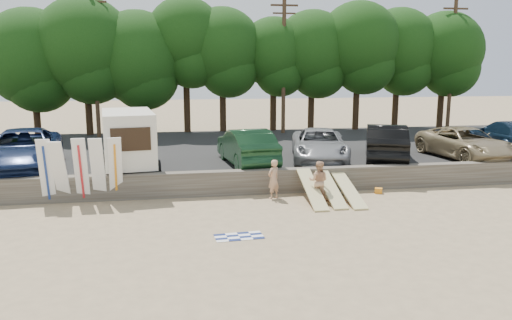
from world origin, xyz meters
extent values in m
plane|color=tan|center=(0.00, 0.00, 0.00)|extent=(120.00, 120.00, 0.00)
cube|color=#6B6356|center=(0.00, 3.00, 0.50)|extent=(44.00, 0.50, 1.00)
cube|color=#282828|center=(0.00, 10.50, 0.35)|extent=(44.00, 14.50, 0.70)
cylinder|color=#382616|center=(-14.08, 17.60, 2.39)|extent=(0.44, 0.44, 3.37)
sphere|color=#1E4B15|center=(-14.08, 17.60, 5.68)|extent=(6.25, 6.25, 6.25)
cylinder|color=#382616|center=(-10.74, 17.25, 2.62)|extent=(0.44, 0.44, 3.84)
sphere|color=#1E4B15|center=(-10.74, 17.25, 6.37)|extent=(6.31, 6.31, 6.31)
cylinder|color=#382616|center=(-7.52, 17.60, 2.39)|extent=(0.44, 0.44, 3.38)
sphere|color=#1E4B15|center=(-7.52, 17.60, 5.70)|extent=(6.13, 6.13, 6.13)
cylinder|color=#382616|center=(-4.36, 17.60, 2.85)|extent=(0.44, 0.44, 4.31)
sphere|color=#1E4B15|center=(-4.36, 17.60, 7.06)|extent=(5.20, 5.20, 5.20)
cylinder|color=#382616|center=(-1.91, 17.60, 2.61)|extent=(0.44, 0.44, 3.81)
sphere|color=#1E4B15|center=(-1.91, 17.60, 6.33)|extent=(5.44, 5.44, 5.44)
cylinder|color=#382616|center=(1.63, 17.60, 2.52)|extent=(0.44, 0.44, 3.63)
sphere|color=#1E4B15|center=(1.63, 17.60, 6.07)|extent=(4.80, 4.80, 4.80)
cylinder|color=#382616|center=(4.37, 17.60, 2.57)|extent=(0.44, 0.44, 3.74)
sphere|color=#1E4B15|center=(4.37, 17.60, 6.22)|extent=(5.50, 5.50, 5.50)
cylinder|color=#382616|center=(7.49, 17.02, 2.73)|extent=(0.44, 0.44, 4.05)
sphere|color=#1E4B15|center=(7.49, 17.02, 6.69)|extent=(5.72, 5.72, 5.72)
cylinder|color=#382616|center=(10.72, 17.60, 2.64)|extent=(0.44, 0.44, 3.88)
sphere|color=#1E4B15|center=(10.72, 17.60, 6.43)|extent=(5.59, 5.59, 5.59)
cylinder|color=#382616|center=(14.01, 17.12, 2.58)|extent=(0.44, 0.44, 3.76)
sphere|color=#1E4B15|center=(14.01, 17.12, 6.26)|extent=(5.46, 5.46, 5.46)
cylinder|color=#473321|center=(-10.00, 16.00, 5.20)|extent=(0.26, 0.26, 9.00)
cube|color=#473321|center=(-10.00, 16.00, 9.00)|extent=(1.80, 0.12, 0.12)
cube|color=#473321|center=(-10.00, 16.00, 8.50)|extent=(1.50, 0.10, 0.10)
cylinder|color=#473321|center=(2.00, 16.00, 5.20)|extent=(0.26, 0.26, 9.00)
cube|color=#473321|center=(2.00, 16.00, 9.00)|extent=(1.80, 0.12, 0.12)
cube|color=#473321|center=(2.00, 16.00, 8.50)|extent=(1.50, 0.10, 0.10)
cylinder|color=#473321|center=(14.00, 16.00, 5.20)|extent=(0.26, 0.26, 9.00)
cube|color=#473321|center=(14.00, 16.00, 9.00)|extent=(1.80, 0.12, 0.12)
cube|color=#473321|center=(14.00, 16.00, 8.50)|extent=(1.50, 0.10, 0.10)
cube|color=silver|center=(-7.21, 5.05, 2.17)|extent=(2.56, 4.30, 2.24)
cube|color=black|center=(-6.93, 3.01, 2.38)|extent=(1.52, 0.24, 0.92)
cylinder|color=black|center=(-8.09, 3.59, 1.04)|extent=(0.29, 0.69, 0.67)
cylinder|color=black|center=(-5.97, 3.88, 1.04)|extent=(0.29, 0.69, 0.67)
cylinder|color=black|center=(-8.44, 6.21, 1.04)|extent=(0.29, 0.69, 0.67)
cylinder|color=black|center=(-6.32, 6.50, 1.04)|extent=(0.29, 0.69, 0.67)
imported|color=#131F43|center=(-11.76, 6.05, 1.59)|extent=(3.90, 6.75, 1.77)
imported|color=#12331A|center=(-1.99, 5.60, 1.54)|extent=(2.36, 5.25, 1.67)
imported|color=#929397|center=(1.58, 6.03, 1.46)|extent=(3.63, 5.86, 1.51)
imported|color=black|center=(4.79, 5.67, 1.57)|extent=(3.61, 5.58, 1.74)
imported|color=#95825E|center=(8.81, 5.42, 1.46)|extent=(3.09, 5.69, 1.51)
imported|color=black|center=(11.88, 6.50, 1.55)|extent=(3.07, 6.08, 1.69)
cube|color=white|center=(-10.04, 2.59, 1.28)|extent=(0.52, 0.59, 2.56)
cube|color=white|center=(-9.54, 2.52, 1.25)|extent=(0.59, 0.91, 2.49)
cube|color=white|center=(-8.78, 2.60, 1.28)|extent=(0.51, 0.57, 2.56)
cube|color=white|center=(-8.17, 2.60, 1.28)|extent=(0.52, 0.64, 2.55)
cube|color=white|center=(-7.52, 2.64, 1.28)|extent=(0.58, 0.66, 2.56)
cube|color=#CFC283|center=(-0.06, 1.41, 0.51)|extent=(0.56, 2.86, 1.03)
cube|color=#CFC283|center=(0.71, 1.52, 0.50)|extent=(0.56, 2.87, 1.00)
cube|color=#CFC283|center=(1.42, 1.40, 0.43)|extent=(0.56, 2.91, 0.85)
imported|color=tan|center=(-1.43, 2.13, 0.78)|extent=(0.68, 0.63, 1.57)
imported|color=tan|center=(0.23, 1.49, 0.79)|extent=(0.95, 0.86, 1.58)
cube|color=#258B4B|center=(1.73, 2.09, 0.16)|extent=(0.41, 0.34, 0.32)
cube|color=orange|center=(3.02, 2.20, 0.11)|extent=(0.38, 0.35, 0.22)
plane|color=white|center=(-3.37, -2.12, 0.01)|extent=(1.61, 1.61, 0.00)
camera|label=1|loc=(-5.23, -16.72, 5.25)|focal=35.00mm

